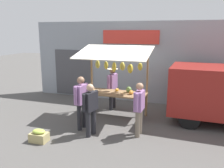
% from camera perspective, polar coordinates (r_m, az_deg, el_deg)
% --- Properties ---
extents(ground_plane, '(40.00, 40.00, 0.00)m').
position_cam_1_polar(ground_plane, '(8.74, 0.65, -7.61)').
color(ground_plane, '#514F4C').
extents(street_backdrop, '(9.00, 0.30, 3.40)m').
position_cam_1_polar(street_backdrop, '(10.41, 4.25, 5.25)').
color(street_backdrop, '#8C939E').
rests_on(street_backdrop, ground).
extents(market_stall, '(2.50, 1.46, 2.50)m').
position_cam_1_polar(market_stall, '(8.38, 0.90, 2.50)').
color(market_stall, olive).
rests_on(market_stall, ground).
extents(vendor_with_sunhat, '(0.42, 0.69, 1.63)m').
position_cam_1_polar(vendor_with_sunhat, '(9.26, 0.10, -0.25)').
color(vendor_with_sunhat, '#232328').
rests_on(vendor_with_sunhat, ground).
extents(shopper_with_ponytail, '(0.27, 0.70, 1.66)m').
position_cam_1_polar(shopper_with_ponytail, '(7.45, -7.29, -3.54)').
color(shopper_with_ponytail, '#232328').
rests_on(shopper_with_ponytail, ground).
extents(shopper_in_grey_tee, '(0.23, 0.68, 1.58)m').
position_cam_1_polar(shopper_in_grey_tee, '(6.97, 6.46, -5.14)').
color(shopper_in_grey_tee, '#726656').
rests_on(shopper_in_grey_tee, ground).
extents(shopper_in_striped_shirt, '(0.32, 0.66, 1.55)m').
position_cam_1_polar(shopper_in_striped_shirt, '(6.96, -5.12, -5.33)').
color(shopper_in_striped_shirt, '#232328').
rests_on(shopper_in_striped_shirt, ground).
extents(produce_crate_near, '(0.49, 0.35, 0.36)m').
position_cam_1_polar(produce_crate_near, '(7.10, -16.90, -11.69)').
color(produce_crate_near, tan).
rests_on(produce_crate_near, ground).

